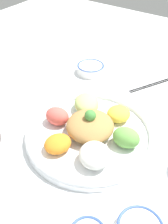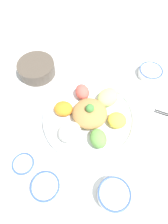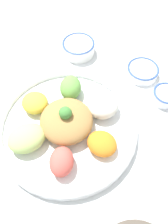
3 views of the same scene
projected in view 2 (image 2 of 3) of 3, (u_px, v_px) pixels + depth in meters
The scene contains 8 objects.
ground_plane at pixel (83, 124), 0.82m from camera, with size 2.40×2.40×0.00m, color white.
salad_platter at pixel (90, 116), 0.81m from camera, with size 0.41×0.41×0.11m.
sauce_bowl_red at pixel (45, 186), 0.68m from camera, with size 0.11×0.11×0.03m.
rice_bowl_blue at pixel (114, 194), 0.66m from camera, with size 0.12×0.12×0.05m.
sauce_bowl_dark at pixel (150, 72), 0.94m from camera, with size 0.12×0.12×0.04m.
rice_bowl_plain at pixel (24, 164), 0.71m from camera, with size 0.09×0.09×0.04m.
side_serving_bowl at pixel (36, 68), 0.93m from camera, with size 0.18×0.18×0.07m.
serving_spoon_main at pixel (100, 60), 1.01m from camera, with size 0.13×0.06×0.01m.
Camera 2 is at (-0.36, 0.03, 0.74)m, focal length 30.00 mm.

